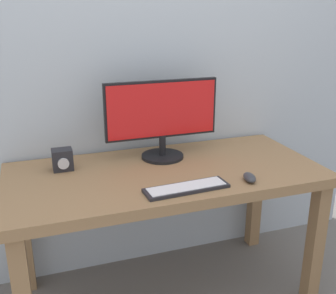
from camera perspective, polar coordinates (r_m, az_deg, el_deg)
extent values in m
plane|color=slate|center=(2.42, -0.29, -19.82)|extent=(6.00, 6.00, 0.00)
cube|color=#B2BCC6|center=(2.27, -3.82, 18.59)|extent=(2.91, 0.04, 3.00)
cube|color=#936D47|center=(2.04, -0.32, -3.90)|extent=(1.56, 0.73, 0.05)
cube|color=#936D47|center=(2.30, 19.93, -12.76)|extent=(0.07, 0.07, 0.69)
cube|color=#936D47|center=(2.39, -19.64, -11.44)|extent=(0.07, 0.07, 0.69)
cube|color=#936D47|center=(2.73, 12.11, -6.78)|extent=(0.07, 0.07, 0.69)
cylinder|color=black|center=(2.20, -0.78, -1.29)|extent=(0.23, 0.23, 0.02)
cylinder|color=black|center=(2.17, -0.79, 0.26)|extent=(0.04, 0.04, 0.11)
cube|color=black|center=(2.13, -0.91, 5.33)|extent=(0.61, 0.02, 0.30)
cube|color=red|center=(2.12, -0.79, 5.24)|extent=(0.58, 0.01, 0.28)
cube|color=#232328|center=(1.82, 2.61, -5.79)|extent=(0.39, 0.13, 0.01)
cube|color=silver|center=(1.82, 2.61, -5.53)|extent=(0.36, 0.11, 0.00)
ellipsoid|color=#333338|center=(1.94, 11.37, -4.21)|extent=(0.07, 0.11, 0.04)
cube|color=#232328|center=(2.09, -14.59, -1.72)|extent=(0.10, 0.08, 0.11)
cylinder|color=silver|center=(2.04, -14.46, -2.29)|extent=(0.05, 0.01, 0.05)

